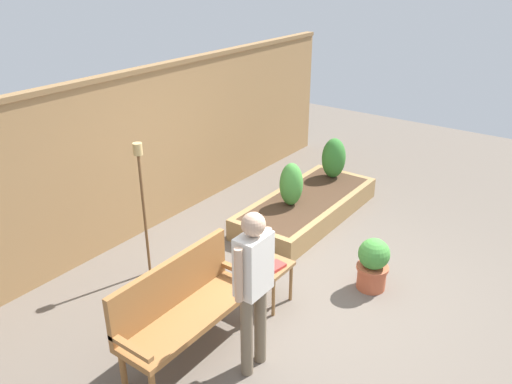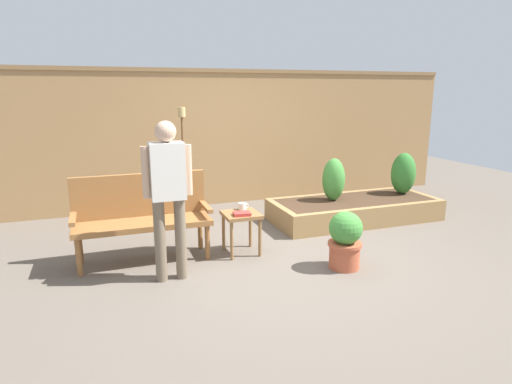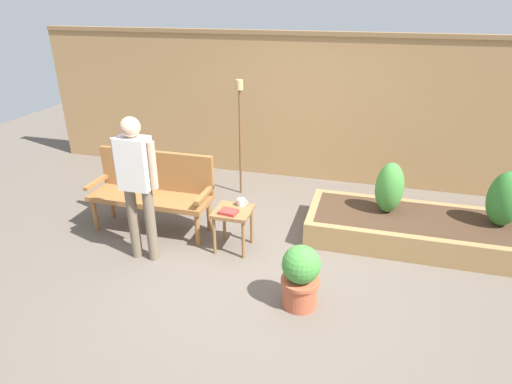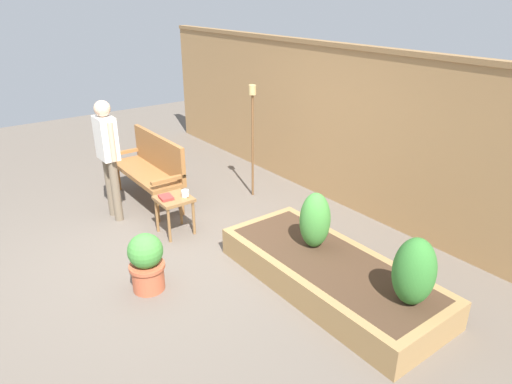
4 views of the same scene
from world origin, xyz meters
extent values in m
plane|color=#60564C|center=(0.00, 0.00, 0.00)|extent=(14.00, 14.00, 0.00)
cube|color=#A37A4C|center=(0.00, 2.60, 1.05)|extent=(8.40, 0.10, 2.10)
cube|color=olive|center=(0.00, 2.60, 2.13)|extent=(8.40, 0.14, 0.06)
cylinder|color=#936033|center=(-0.78, 0.61, 0.20)|extent=(0.06, 0.06, 0.40)
cylinder|color=#936033|center=(-0.78, 0.25, 0.20)|extent=(0.06, 0.06, 0.40)
cylinder|color=#936033|center=(-2.10, 0.61, 0.20)|extent=(0.06, 0.06, 0.40)
cylinder|color=#936033|center=(-2.10, 0.25, 0.20)|extent=(0.06, 0.06, 0.40)
cube|color=#936033|center=(-1.44, 0.43, 0.43)|extent=(1.44, 0.48, 0.06)
cube|color=#936033|center=(-1.44, 0.64, 0.70)|extent=(1.44, 0.06, 0.48)
cube|color=#936033|center=(-2.13, 0.43, 0.56)|extent=(0.06, 0.48, 0.04)
cube|color=#936033|center=(-0.75, 0.43, 0.56)|extent=(0.06, 0.48, 0.04)
cylinder|color=olive|center=(-0.20, 0.46, 0.22)|extent=(0.04, 0.04, 0.44)
cylinder|color=olive|center=(-0.20, 0.13, 0.22)|extent=(0.04, 0.04, 0.44)
cylinder|color=olive|center=(-0.53, 0.46, 0.22)|extent=(0.04, 0.04, 0.44)
cylinder|color=olive|center=(-0.53, 0.13, 0.22)|extent=(0.04, 0.04, 0.44)
cube|color=olive|center=(-0.37, 0.30, 0.46)|extent=(0.40, 0.40, 0.04)
cylinder|color=silver|center=(-0.31, 0.43, 0.52)|extent=(0.09, 0.09, 0.08)
torus|color=silver|center=(-0.26, 0.43, 0.52)|extent=(0.06, 0.01, 0.06)
cube|color=#B2332D|center=(-0.39, 0.21, 0.50)|extent=(0.20, 0.17, 0.03)
cylinder|color=#B75638|center=(0.52, -0.48, 0.12)|extent=(0.32, 0.32, 0.25)
cylinder|color=#B75638|center=(0.52, -0.48, 0.26)|extent=(0.36, 0.36, 0.04)
sphere|color=#428938|center=(0.52, -0.48, 0.44)|extent=(0.35, 0.35, 0.35)
cube|color=#997547|center=(1.58, 0.55, 0.15)|extent=(2.40, 0.09, 0.30)
cube|color=#997547|center=(1.58, 1.46, 0.15)|extent=(2.40, 0.09, 0.30)
cube|color=#997547|center=(0.43, 1.00, 0.15)|extent=(0.09, 0.82, 0.30)
cube|color=#997547|center=(2.74, 1.00, 0.15)|extent=(0.09, 0.82, 0.30)
cube|color=#422D1E|center=(1.58, 1.00, 0.15)|extent=(2.22, 0.82, 0.30)
cylinder|color=brown|center=(1.26, 1.08, 0.33)|extent=(0.04, 0.04, 0.06)
ellipsoid|color=#428938|center=(1.26, 1.08, 0.60)|extent=(0.32, 0.32, 0.60)
cylinder|color=brown|center=(2.45, 1.08, 0.33)|extent=(0.04, 0.04, 0.06)
ellipsoid|color=#33752D|center=(2.45, 1.08, 0.61)|extent=(0.36, 0.36, 0.62)
cylinder|color=brown|center=(-0.73, 1.75, 0.74)|extent=(0.03, 0.03, 1.48)
cylinder|color=tan|center=(-0.73, 1.75, 1.54)|extent=(0.10, 0.10, 0.13)
cylinder|color=#70604C|center=(-1.13, -0.14, 0.41)|extent=(0.11, 0.11, 0.82)
cylinder|color=#70604C|center=(-1.33, -0.14, 0.41)|extent=(0.11, 0.11, 0.82)
cube|color=silver|center=(-1.23, -0.14, 1.09)|extent=(0.32, 0.20, 0.54)
cylinder|color=tan|center=(-1.03, -0.14, 1.09)|extent=(0.07, 0.07, 0.49)
cylinder|color=tan|center=(-1.43, -0.14, 1.09)|extent=(0.07, 0.07, 0.49)
sphere|color=tan|center=(-1.23, -0.14, 1.46)|extent=(0.20, 0.20, 0.20)
camera|label=1|loc=(-4.11, -2.26, 3.39)|focal=35.97mm
camera|label=2|loc=(-1.81, -4.17, 1.83)|focal=30.29mm
camera|label=3|loc=(0.98, -3.65, 2.60)|focal=30.15mm
camera|label=4|loc=(4.25, -1.92, 2.75)|focal=32.14mm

